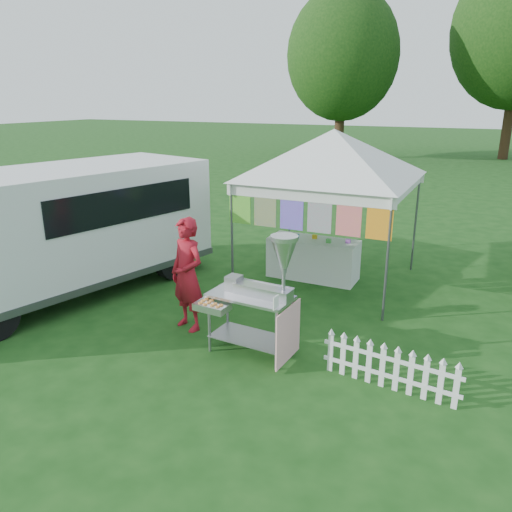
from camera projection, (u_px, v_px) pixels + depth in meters
The scene contains 8 objects.
ground at pixel (251, 358), 7.15m from camera, with size 120.00×120.00×0.00m, color #164212.
canopy_main at pixel (334, 130), 9.23m from camera, with size 4.24×4.24×3.45m.
tree_left at pixel (343, 55), 28.44m from camera, with size 6.40×6.40×9.53m.
donut_cart at pixel (262, 286), 6.86m from camera, with size 1.35×0.85×1.83m.
vendor at pixel (187, 275), 7.81m from camera, with size 0.66×0.44×1.82m, color #A51422.
cargo_van at pixel (68, 226), 9.30m from camera, with size 3.56×6.00×2.34m.
picket_fence at pixel (389, 369), 6.31m from camera, with size 1.79×0.24×0.56m.
display_table at pixel (313, 259), 10.19m from camera, with size 1.80×0.70×0.82m, color white.
Camera 1 is at (2.83, -5.70, 3.57)m, focal length 35.00 mm.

